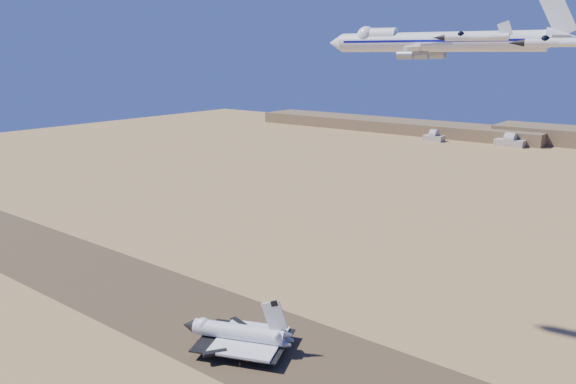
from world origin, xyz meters
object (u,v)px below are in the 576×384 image
Objects in this scene: crew_a at (246,360)px; chase_jet_a at (475,37)px; shuttle at (238,334)px; crew_c at (247,361)px; carrier_747 at (429,42)px; chase_jet_b at (563,42)px; chase_jet_d at (533,36)px; crew_b at (240,364)px.

crew_a is 0.10× the size of chase_jet_a.
crew_c is at bearing -54.85° from shuttle.
carrier_747 reaches higher than chase_jet_b.
chase_jet_d reaches higher than chase_jet_a.
chase_jet_b is at bearing -90.71° from crew_a.
chase_jet_a is at bearing -63.48° from carrier_747.
crew_c is at bearing -124.66° from chase_jet_d.
shuttle is 10.48m from crew_a.
carrier_747 is at bearing -84.59° from crew_b.
crew_b is at bearing -124.26° from chase_jet_d.
shuttle is 2.78× the size of chase_jet_d.
crew_c is 130.42m from chase_jet_b.
crew_a is at bearing 162.06° from chase_jet_b.
crew_a is 119.87m from chase_jet_a.
crew_c is at bearing -61.33° from crew_b.
chase_jet_d is at bearing 32.82° from shuttle.
crew_b is 0.10× the size of chase_jet_b.
chase_jet_a is (32.01, -48.19, -0.20)m from carrier_747.
carrier_747 is 4.77× the size of chase_jet_a.
crew_a is at bearing -54.15° from shuttle.
chase_jet_d is at bearing -78.02° from crew_b.
carrier_747 reaches higher than shuttle.
crew_b is at bearing -132.37° from carrier_747.
chase_jet_d is (-33.61, 104.18, 3.99)m from chase_jet_b.
crew_b is 149.51m from chase_jet_d.
shuttle is 12.48m from crew_b.
shuttle is at bearing -3.88° from crew_b.
crew_c is 147.67m from chase_jet_d.
chase_jet_d is at bearing 85.71° from chase_jet_a.
crew_a is (8.13, -5.03, -4.29)m from shuttle.
chase_jet_d is (61.02, 87.87, 97.41)m from shuttle.
chase_jet_d is (52.89, 92.90, 101.71)m from crew_a.
chase_jet_b reaches higher than crew_b.
crew_b is 0.11× the size of chase_jet_d.
carrier_747 is at bearing -116.21° from chase_jet_d.
crew_c is 0.10× the size of chase_jet_b.
chase_jet_a is 1.10× the size of chase_jet_d.
crew_c is at bearing 166.05° from chase_jet_a.
shuttle is at bearing 159.71° from chase_jet_b.
carrier_747 is at bearing 21.21° from shuttle.
crew_a is 3.20m from crew_b.
chase_jet_b is (19.13, -9.54, -1.42)m from chase_jet_a.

